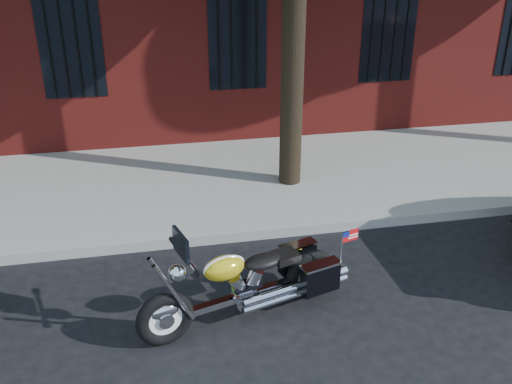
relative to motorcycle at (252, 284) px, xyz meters
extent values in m
plane|color=black|center=(0.78, 0.38, -0.44)|extent=(120.00, 120.00, 0.00)
cube|color=gray|center=(0.78, 1.76, -0.36)|extent=(40.00, 0.16, 0.15)
cube|color=gray|center=(0.78, 3.64, -0.36)|extent=(40.00, 3.60, 0.15)
cube|color=black|center=(0.78, 5.49, 1.76)|extent=(1.10, 0.14, 2.00)
cylinder|color=black|center=(0.78, 5.41, 1.76)|extent=(0.04, 0.04, 2.00)
cylinder|color=black|center=(1.28, 3.28, 2.06)|extent=(0.36, 0.36, 5.00)
torus|color=black|center=(-1.00, -0.29, -0.11)|extent=(0.65, 0.32, 0.64)
torus|color=black|center=(0.74, 0.23, -0.11)|extent=(0.65, 0.32, 0.64)
cylinder|color=white|center=(-1.00, -0.29, -0.11)|extent=(0.47, 0.19, 0.48)
cylinder|color=white|center=(0.74, 0.23, -0.11)|extent=(0.47, 0.19, 0.48)
ellipsoid|color=white|center=(-1.00, -0.29, -0.02)|extent=(0.36, 0.21, 0.18)
ellipsoid|color=gold|center=(0.74, 0.23, 0.00)|extent=(0.36, 0.22, 0.18)
cube|color=white|center=(-0.13, -0.03, -0.13)|extent=(1.40, 0.50, 0.08)
cylinder|color=white|center=(-0.08, -0.02, -0.15)|extent=(0.34, 0.25, 0.31)
cylinder|color=white|center=(0.43, -0.05, -0.14)|extent=(1.17, 0.42, 0.09)
ellipsoid|color=gold|center=(-0.33, -0.09, 0.31)|extent=(0.53, 0.40, 0.27)
ellipsoid|color=black|center=(0.13, 0.04, 0.25)|extent=(0.52, 0.39, 0.15)
cube|color=black|center=(0.65, 0.46, -0.01)|extent=(0.48, 0.28, 0.36)
cube|color=black|center=(0.79, -0.02, -0.01)|extent=(0.48, 0.28, 0.36)
cylinder|color=white|center=(-0.74, -0.21, 0.57)|extent=(0.25, 0.72, 0.03)
sphere|color=white|center=(-0.83, -0.24, 0.40)|extent=(0.24, 0.24, 0.19)
cube|color=black|center=(-0.78, -0.23, 0.73)|extent=(0.15, 0.38, 0.27)
cube|color=red|center=(1.14, 0.04, 0.47)|extent=(0.21, 0.07, 0.13)
camera|label=1|loc=(-1.01, -5.24, 3.66)|focal=40.00mm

